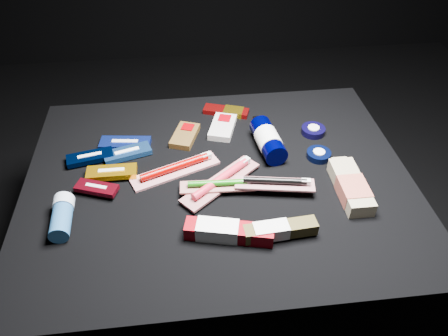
{
  "coord_description": "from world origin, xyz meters",
  "views": [
    {
      "loc": [
        -0.08,
        -0.82,
        1.15
      ],
      "look_at": [
        0.01,
        0.01,
        0.42
      ],
      "focal_mm": 35.0,
      "sensor_mm": 36.0,
      "label": 1
    }
  ],
  "objects": [
    {
      "name": "toothpaste_carton_green",
      "position": [
        0.11,
        -0.21,
        0.42
      ],
      "size": [
        0.16,
        0.05,
        0.03
      ],
      "rotation": [
        0.0,
        0.0,
        0.07
      ],
      "color": "#3E3614",
      "rests_on": "cloth_table"
    },
    {
      "name": "toothpaste_carton_red",
      "position": [
        -0.01,
        -0.2,
        0.42
      ],
      "size": [
        0.2,
        0.09,
        0.04
      ],
      "rotation": [
        0.0,
        0.0,
        -0.24
      ],
      "color": "#7F0008",
      "rests_on": "cloth_table"
    },
    {
      "name": "luna_bar_4",
      "position": [
        -0.3,
        -0.02,
        0.42
      ],
      "size": [
        0.11,
        0.07,
        0.01
      ],
      "rotation": [
        0.0,
        0.0,
        -0.36
      ],
      "color": "maroon",
      "rests_on": "cloth_table"
    },
    {
      "name": "power_bar",
      "position": [
        0.06,
        0.29,
        0.41
      ],
      "size": [
        0.14,
        0.08,
        0.02
      ],
      "rotation": [
        0.0,
        0.0,
        -0.34
      ],
      "color": "maroon",
      "rests_on": "cloth_table"
    },
    {
      "name": "luna_bar_1",
      "position": [
        -0.24,
        0.11,
        0.41
      ],
      "size": [
        0.13,
        0.08,
        0.02
      ],
      "rotation": [
        0.0,
        0.0,
        0.29
      ],
      "color": "#22549B",
      "rests_on": "cloth_table"
    },
    {
      "name": "toothbrush_pack_0",
      "position": [
        -0.11,
        0.03,
        0.41
      ],
      "size": [
        0.24,
        0.14,
        0.03
      ],
      "rotation": [
        0.0,
        0.0,
        0.38
      ],
      "color": "silver",
      "rests_on": "cloth_table"
    },
    {
      "name": "luna_bar_3",
      "position": [
        -0.27,
        0.03,
        0.41
      ],
      "size": [
        0.13,
        0.05,
        0.02
      ],
      "rotation": [
        0.0,
        0.0,
        -0.0
      ],
      "color": "#C98809",
      "rests_on": "cloth_table"
    },
    {
      "name": "cream_tin_upper",
      "position": [
        0.29,
        0.16,
        0.41
      ],
      "size": [
        0.07,
        0.07,
        0.02
      ],
      "rotation": [
        0.0,
        0.0,
        0.17
      ],
      "color": "black",
      "rests_on": "cloth_table"
    },
    {
      "name": "cloth_table",
      "position": [
        0.0,
        0.0,
        0.2
      ],
      "size": [
        0.98,
        0.78,
        0.4
      ],
      "primitive_type": "cube",
      "color": "black",
      "rests_on": "ground"
    },
    {
      "name": "deodorant_stick",
      "position": [
        -0.37,
        -0.12,
        0.42
      ],
      "size": [
        0.05,
        0.12,
        0.05
      ],
      "rotation": [
        0.0,
        0.0,
        0.04
      ],
      "color": "#245589",
      "rests_on": "cloth_table"
    },
    {
      "name": "clif_bar_0",
      "position": [
        -0.08,
        0.18,
        0.41
      ],
      "size": [
        0.09,
        0.12,
        0.02
      ],
      "rotation": [
        0.0,
        0.0,
        -0.35
      ],
      "color": "#503717",
      "rests_on": "cloth_table"
    },
    {
      "name": "toothbrush_pack_3",
      "position": [
        0.13,
        -0.07,
        0.43
      ],
      "size": [
        0.2,
        0.08,
        0.02
      ],
      "rotation": [
        0.0,
        0.0,
        -0.17
      ],
      "color": "#BBB4AF",
      "rests_on": "cloth_table"
    },
    {
      "name": "bodywash_bottle",
      "position": [
        0.31,
        -0.09,
        0.42
      ],
      "size": [
        0.06,
        0.19,
        0.04
      ],
      "rotation": [
        0.0,
        0.0,
        -0.0
      ],
      "color": "tan",
      "rests_on": "cloth_table"
    },
    {
      "name": "luna_bar_2",
      "position": [
        -0.33,
        0.1,
        0.41
      ],
      "size": [
        0.13,
        0.07,
        0.02
      ],
      "rotation": [
        0.0,
        0.0,
        0.21
      ],
      "color": "black",
      "rests_on": "cloth_table"
    },
    {
      "name": "luna_bar_0",
      "position": [
        -0.24,
        0.16,
        0.41
      ],
      "size": [
        0.14,
        0.07,
        0.02
      ],
      "rotation": [
        0.0,
        0.0,
        -0.13
      ],
      "color": "navy",
      "rests_on": "cloth_table"
    },
    {
      "name": "lotion_bottle",
      "position": [
        0.15,
        0.1,
        0.43
      ],
      "size": [
        0.08,
        0.2,
        0.06
      ],
      "rotation": [
        0.0,
        0.0,
        0.12
      ],
      "color": "black",
      "rests_on": "cloth_table"
    },
    {
      "name": "toothbrush_pack_2",
      "position": [
        -0.01,
        -0.05,
        0.42
      ],
      "size": [
        0.18,
        0.05,
        0.02
      ],
      "rotation": [
        0.0,
        0.0,
        -0.05
      ],
      "color": "#B1ABA6",
      "rests_on": "cloth_table"
    },
    {
      "name": "toothbrush_pack_1",
      "position": [
        0.0,
        -0.03,
        0.42
      ],
      "size": [
        0.21,
        0.19,
        0.03
      ],
      "rotation": [
        0.0,
        0.0,
        0.69
      ],
      "color": "#A49C98",
      "rests_on": "cloth_table"
    },
    {
      "name": "clif_bar_1",
      "position": [
        0.03,
        0.21,
        0.41
      ],
      "size": [
        0.1,
        0.13,
        0.02
      ],
      "rotation": [
        0.0,
        0.0,
        -0.31
      ],
      "color": "beige",
      "rests_on": "cloth_table"
    },
    {
      "name": "cream_tin_lower",
      "position": [
        0.28,
        0.05,
        0.41
      ],
      "size": [
        0.06,
        0.06,
        0.02
      ],
      "rotation": [
        0.0,
        0.0,
        -0.1
      ],
      "color": "black",
      "rests_on": "cloth_table"
    },
    {
      "name": "ground",
      "position": [
        0.0,
        0.0,
        0.0
      ],
      "size": [
        3.0,
        3.0,
        0.0
      ],
      "primitive_type": "plane",
      "color": "black",
      "rests_on": "ground"
    }
  ]
}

